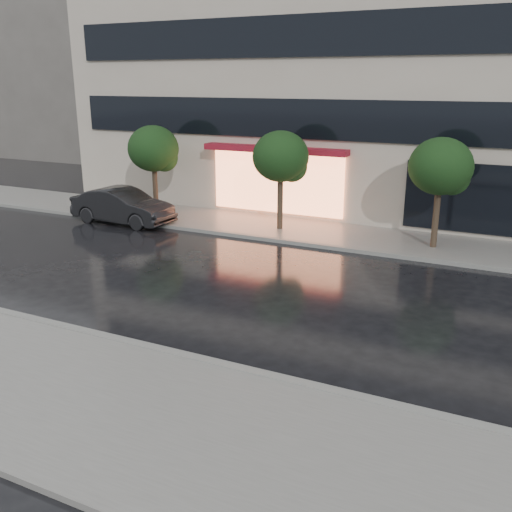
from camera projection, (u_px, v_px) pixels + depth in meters
The scene contains 11 objects.
ground at pixel (224, 345), 13.11m from camera, with size 120.00×120.00×0.00m, color black.
sidewalk_near at pixel (137, 414), 10.31m from camera, with size 60.00×4.50×0.12m, color slate.
sidewalk_far at pixel (354, 237), 21.90m from camera, with size 60.00×3.50×0.12m, color slate.
curb_near at pixel (202, 361), 12.24m from camera, with size 60.00×0.25×0.14m, color gray.
curb_far at pixel (340, 248), 20.39m from camera, with size 60.00×0.25×0.14m, color gray.
office_building at pixel (413, 7), 25.88m from camera, with size 30.00×12.76×18.00m.
bg_building_left at pixel (74, 77), 45.37m from camera, with size 14.00×10.00×12.00m, color #59544F.
tree_far_west at pixel (155, 150), 24.60m from camera, with size 2.20×2.20×3.99m.
tree_mid_west at pixel (282, 158), 22.09m from camera, with size 2.20×2.20×3.99m.
tree_mid_east at pixel (442, 169), 19.58m from camera, with size 2.20×2.20×3.99m.
parked_car at pixel (123, 206), 23.99m from camera, with size 1.58×4.53×1.49m, color black.
Camera 1 is at (5.87, -10.39, 5.85)m, focal length 40.00 mm.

